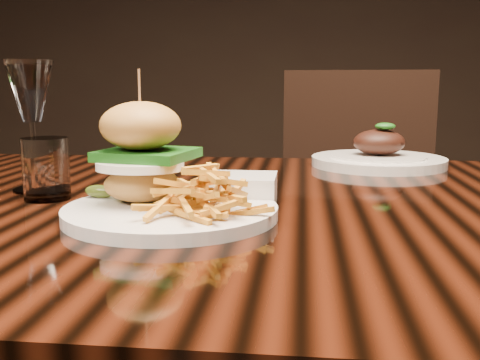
# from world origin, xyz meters

# --- Properties ---
(dining_table) EXTENTS (1.60, 0.90, 0.75)m
(dining_table) POSITION_xyz_m (0.00, 0.00, 0.67)
(dining_table) COLOR black
(dining_table) RESTS_ON ground
(burger_plate) EXTENTS (0.26, 0.26, 0.18)m
(burger_plate) POSITION_xyz_m (-0.13, -0.11, 0.80)
(burger_plate) COLOR silver
(burger_plate) RESTS_ON dining_table
(ramekin) EXTENTS (0.10, 0.10, 0.04)m
(ramekin) POSITION_xyz_m (-0.04, -0.02, 0.77)
(ramekin) COLOR silver
(ramekin) RESTS_ON dining_table
(wine_glass) EXTENTS (0.07, 0.07, 0.20)m
(wine_glass) POSITION_xyz_m (-0.37, 0.03, 0.89)
(wine_glass) COLOR white
(wine_glass) RESTS_ON dining_table
(water_tumbler) EXTENTS (0.06, 0.06, 0.09)m
(water_tumbler) POSITION_xyz_m (-0.32, -0.02, 0.79)
(water_tumbler) COLOR white
(water_tumbler) RESTS_ON dining_table
(far_dish) EXTENTS (0.26, 0.26, 0.09)m
(far_dish) POSITION_xyz_m (0.19, 0.35, 0.77)
(far_dish) COLOR silver
(far_dish) RESTS_ON dining_table
(chair_far) EXTENTS (0.51, 0.52, 0.95)m
(chair_far) POSITION_xyz_m (0.19, 0.89, 0.54)
(chair_far) COLOR black
(chair_far) RESTS_ON ground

